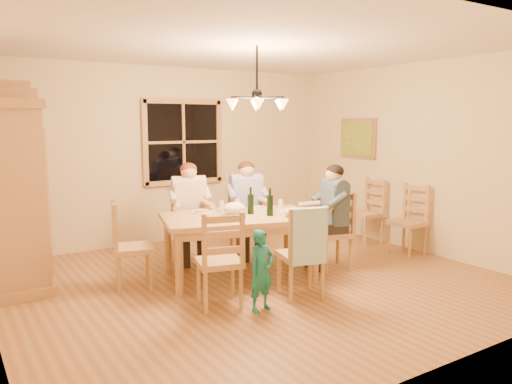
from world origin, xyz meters
TOP-DOWN VIEW (x-y plane):
  - floor at (0.00, 0.00)m, footprint 5.50×5.50m
  - ceiling at (0.00, 0.00)m, footprint 5.50×5.00m
  - wall_back at (0.00, 2.50)m, footprint 5.50×0.02m
  - wall_right at (2.75, 0.00)m, footprint 0.02×5.00m
  - window at (0.20, 2.47)m, footprint 1.30×0.06m
  - painting at (2.71, 1.20)m, footprint 0.06×0.78m
  - chandelier at (-0.00, 0.00)m, footprint 0.77×0.68m
  - armoire at (-2.42, 1.38)m, footprint 0.66×1.40m
  - dining_table at (-0.09, 0.26)m, footprint 2.00×1.51m
  - chair_far_left at (-0.30, 1.19)m, footprint 0.53×0.52m
  - chair_far_right at (0.46, 0.99)m, footprint 0.53×0.52m
  - chair_near_left at (-0.73, -0.44)m, footprint 0.53×0.52m
  - chair_near_right at (0.13, -0.67)m, footprint 0.53×0.52m
  - chair_end_left at (-1.29, 0.58)m, footprint 0.52×0.53m
  - chair_end_right at (1.11, -0.06)m, footprint 0.52×0.53m
  - adult_woman at (-0.30, 1.19)m, footprint 0.47×0.50m
  - adult_plaid_man at (0.46, 0.99)m, footprint 0.47×0.50m
  - adult_slate_man at (1.11, -0.06)m, footprint 0.50×0.47m
  - towel at (0.08, -0.85)m, footprint 0.39×0.19m
  - wine_bottle_a at (0.08, 0.26)m, footprint 0.08×0.08m
  - wine_bottle_b at (0.21, 0.04)m, footprint 0.08×0.08m
  - plate_woman at (-0.39, 0.64)m, footprint 0.26×0.26m
  - plate_plaid at (0.31, 0.48)m, footprint 0.26×0.26m
  - plate_slate at (0.54, 0.12)m, footprint 0.26×0.26m
  - wine_glass_a at (-0.17, 0.54)m, footprint 0.06×0.06m
  - wine_glass_b at (0.51, 0.25)m, footprint 0.06×0.06m
  - cap at (0.39, -0.16)m, footprint 0.20×0.20m
  - napkin at (-0.22, 0.11)m, footprint 0.21×0.18m
  - cloth_bundle at (-0.12, 0.31)m, footprint 0.28×0.22m
  - child at (-0.45, -0.79)m, footprint 0.33×0.25m
  - chair_spare_front at (2.45, -0.10)m, footprint 0.45×0.47m
  - chair_spare_back at (2.45, 0.71)m, footprint 0.44×0.46m

SIDE VIEW (x-z plane):
  - floor at x=0.00m, z-range 0.00..0.00m
  - chair_far_left at x=-0.30m, z-range -0.19..0.80m
  - chair_far_right at x=0.46m, z-range -0.19..0.80m
  - chair_near_left at x=-0.73m, z-range -0.19..0.80m
  - chair_near_right at x=0.13m, z-range -0.19..0.80m
  - chair_end_left at x=-1.29m, z-range -0.19..0.80m
  - chair_end_right at x=1.11m, z-range -0.19..0.80m
  - chair_spare_front at x=2.45m, z-range -0.19..0.80m
  - chair_spare_back at x=2.45m, z-range -0.19..0.80m
  - child at x=-0.45m, z-range 0.00..0.82m
  - dining_table at x=-0.09m, z-range 0.28..1.04m
  - towel at x=0.08m, z-range 0.41..0.99m
  - plate_woman at x=-0.39m, z-range 0.76..0.78m
  - plate_plaid at x=0.31m, z-range 0.76..0.78m
  - plate_slate at x=0.54m, z-range 0.76..0.78m
  - napkin at x=-0.22m, z-range 0.76..0.79m
  - cap at x=0.39m, z-range 0.76..0.87m
  - wine_glass_a at x=-0.17m, z-range 0.76..0.90m
  - wine_glass_b at x=0.51m, z-range 0.76..0.90m
  - cloth_bundle at x=-0.12m, z-range 0.76..0.91m
  - adult_woman at x=-0.30m, z-range 0.40..1.28m
  - adult_plaid_man at x=0.46m, z-range 0.40..1.28m
  - adult_slate_man at x=1.11m, z-range 0.40..1.28m
  - wine_bottle_a at x=0.08m, z-range 0.76..1.09m
  - wine_bottle_b at x=0.21m, z-range 0.76..1.09m
  - armoire at x=-2.42m, z-range -0.09..2.21m
  - wall_back at x=0.00m, z-range 0.00..2.70m
  - wall_right at x=2.75m, z-range 0.00..2.70m
  - window at x=0.20m, z-range 0.90..2.20m
  - painting at x=2.71m, z-range 1.28..1.92m
  - chandelier at x=0.00m, z-range 1.72..2.43m
  - ceiling at x=0.00m, z-range 2.69..2.71m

